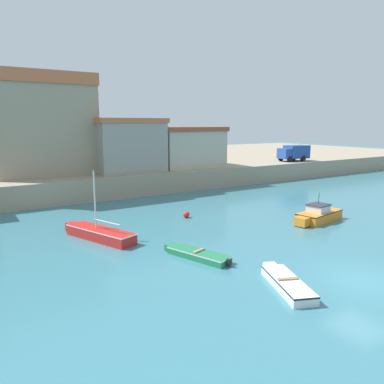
% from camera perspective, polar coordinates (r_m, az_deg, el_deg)
% --- Properties ---
extents(ground_plane, '(200.00, 200.00, 0.00)m').
position_cam_1_polar(ground_plane, '(20.17, 24.41, -12.18)').
color(ground_plane, teal).
extents(quay_seawall, '(120.00, 40.00, 2.21)m').
position_cam_1_polar(quay_seawall, '(57.10, -16.01, 3.63)').
color(quay_seawall, gray).
rests_on(quay_seawall, ground).
extents(motorboat_orange_0, '(5.05, 2.41, 2.25)m').
position_cam_1_polar(motorboat_orange_0, '(30.44, 18.65, -3.32)').
color(motorboat_orange_0, orange).
rests_on(motorboat_orange_0, ground).
extents(sailboat_red_1, '(3.19, 5.99, 4.47)m').
position_cam_1_polar(sailboat_red_1, '(25.23, -13.98, -6.09)').
color(sailboat_red_1, red).
rests_on(sailboat_red_1, ground).
extents(dinghy_white_2, '(2.49, 4.25, 0.52)m').
position_cam_1_polar(dinghy_white_2, '(18.14, 14.23, -13.25)').
color(dinghy_white_2, white).
rests_on(dinghy_white_2, ground).
extents(dinghy_green_3, '(2.22, 4.39, 0.48)m').
position_cam_1_polar(dinghy_green_3, '(21.22, 0.82, -9.44)').
color(dinghy_green_3, '#237A4C').
rests_on(dinghy_green_3, ground).
extents(mooring_buoy, '(0.50, 0.50, 0.50)m').
position_cam_1_polar(mooring_buoy, '(29.98, -0.86, -3.46)').
color(mooring_buoy, red).
rests_on(mooring_buoy, ground).
extents(church, '(13.49, 17.69, 17.06)m').
position_cam_1_polar(church, '(46.62, -23.79, 9.89)').
color(church, gray).
rests_on(church, quay_seawall).
extents(harbor_shed_near_wharf, '(8.35, 6.07, 4.82)m').
position_cam_1_polar(harbor_shed_near_wharf, '(45.78, -0.80, 6.90)').
color(harbor_shed_near_wharf, '#BCB29E').
rests_on(harbor_shed_near_wharf, quay_seawall).
extents(harbor_shed_mid_row, '(7.59, 4.21, 5.78)m').
position_cam_1_polar(harbor_shed_mid_row, '(40.95, -9.50, 7.03)').
color(harbor_shed_mid_row, gray).
rests_on(harbor_shed_mid_row, quay_seawall).
extents(truck_on_quay, '(4.49, 2.54, 2.20)m').
position_cam_1_polar(truck_on_quay, '(54.78, 15.23, 5.84)').
color(truck_on_quay, '#234793').
rests_on(truck_on_quay, quay_seawall).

